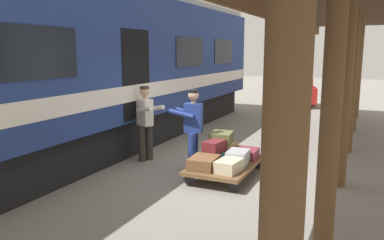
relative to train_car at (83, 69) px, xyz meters
name	(u,v)px	position (x,y,z in m)	size (l,w,h in m)	color
ground_plane	(225,170)	(-3.64, 0.00, -2.06)	(60.00, 60.00, 0.00)	gray
platform_canopy	(347,6)	(-5.82, 0.00, 1.18)	(3.20, 17.09, 3.56)	brown
train_car	(83,69)	(0.00, 0.00, 0.00)	(3.02, 16.28, 4.00)	navy
luggage_cart	(226,165)	(-3.77, 0.36, -1.82)	(1.12, 1.90, 0.28)	brown
suitcase_gray_aluminum	(238,157)	(-4.03, 0.36, -1.64)	(0.38, 0.53, 0.27)	#9EA0A5
suitcase_tan_vintage	(223,149)	(-3.52, -0.17, -1.65)	(0.48, 0.46, 0.27)	tan
suitcase_cream_canvas	(229,166)	(-4.03, 0.88, -1.67)	(0.38, 0.54, 0.22)	beige
suitcase_burgundy_valise	(246,153)	(-4.03, -0.17, -1.69)	(0.49, 0.54, 0.18)	maroon
suitcase_teal_softside	(214,157)	(-3.52, 0.36, -1.69)	(0.39, 0.62, 0.18)	#1E666B
suitcase_brown_leather	(204,163)	(-3.52, 0.88, -1.67)	(0.49, 0.62, 0.22)	brown
suitcase_olive_duffel	(221,138)	(-3.50, -0.13, -1.39)	(0.43, 0.55, 0.23)	brown
suitcase_maroon_trunk	(214,147)	(-3.52, 0.34, -1.48)	(0.31, 0.46, 0.24)	maroon
porter_in_overalls	(192,127)	(-3.01, 0.27, -1.14)	(0.71, 0.51, 1.70)	navy
porter_by_door	(146,121)	(-1.75, 0.06, -1.14)	(0.74, 0.60, 1.70)	#332D28
baggage_tug	(302,93)	(-3.59, -10.28, -1.43)	(1.48, 1.91, 1.30)	#B21E19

